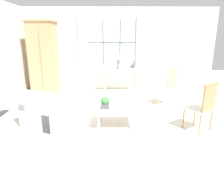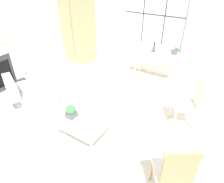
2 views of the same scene
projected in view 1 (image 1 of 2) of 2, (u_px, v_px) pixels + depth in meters
ground_plane at (113, 122)px, 4.45m from camera, size 14.00×14.00×0.00m
wall_back_windowed at (112, 50)px, 6.99m from camera, size 7.20×0.14×2.80m
armoire at (44, 57)px, 6.66m from camera, size 0.92×0.68×2.35m
console_table at (121, 71)px, 6.89m from camera, size 1.22×0.45×0.78m
table_lamp at (118, 57)px, 6.72m from camera, size 0.29×0.29×0.51m
potted_orchid at (133, 63)px, 6.88m from camera, size 0.19×0.15×0.44m
armchair_upholstered at (47, 112)px, 4.32m from camera, size 1.10×1.13×0.81m
side_chair_wooden at (169, 84)px, 5.52m from camera, size 0.59×0.59×1.05m
accent_chair_wooden at (204, 104)px, 3.91m from camera, size 0.61×0.61×1.01m
coffee_table at (117, 110)px, 4.22m from camera, size 0.86×0.62×0.39m
potted_plant_small at (105, 103)px, 4.17m from camera, size 0.18×0.18×0.25m
pillar_candle at (128, 104)px, 4.23m from camera, size 0.11×0.11×0.15m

